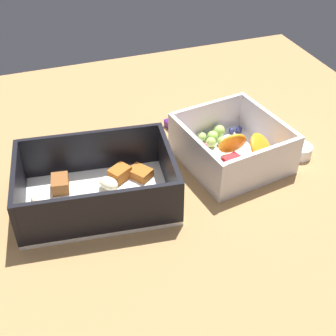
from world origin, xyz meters
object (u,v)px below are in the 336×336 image
object	(u,v)px
pasta_container	(97,188)
fruit_bowl	(231,149)
candy_bar	(187,120)
paper_cup_liner	(300,151)

from	to	relation	value
pasta_container	fruit_bowl	bearing A→B (deg)	13.05
pasta_container	fruit_bowl	xyz separation A→B (cm)	(19.74, 1.98, -0.02)
pasta_container	candy_bar	distance (cm)	22.11
candy_bar	fruit_bowl	bearing A→B (deg)	-78.93
pasta_container	fruit_bowl	size ratio (longest dim) A/B	1.33
pasta_container	paper_cup_liner	world-z (taller)	pasta_container
fruit_bowl	paper_cup_liner	bearing A→B (deg)	-12.45
pasta_container	fruit_bowl	world-z (taller)	pasta_container
paper_cup_liner	pasta_container	bearing A→B (deg)	179.50
pasta_container	paper_cup_liner	xyz separation A→B (cm)	(29.89, -0.26, -1.27)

